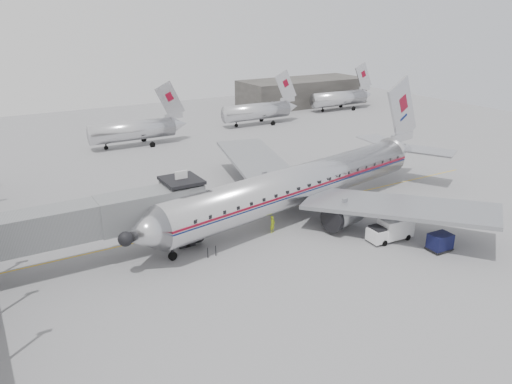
# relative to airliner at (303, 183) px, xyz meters

# --- Properties ---
(ground) EXTENTS (160.00, 160.00, 0.00)m
(ground) POSITION_rel_airliner_xyz_m (-5.06, -4.06, -3.42)
(ground) COLOR slate
(ground) RESTS_ON ground
(hangar) EXTENTS (30.00, 12.00, 6.00)m
(hangar) POSITION_rel_airliner_xyz_m (39.94, 55.94, -0.42)
(hangar) COLOR #33322F
(hangar) RESTS_ON ground
(apron_line) EXTENTS (60.00, 0.15, 0.01)m
(apron_line) POSITION_rel_airliner_xyz_m (-2.06, 1.94, -3.41)
(apron_line) COLOR gold
(apron_line) RESTS_ON ground
(jet_bridge) EXTENTS (21.00, 6.20, 7.10)m
(jet_bridge) POSITION_rel_airliner_xyz_m (-21.72, -0.40, 0.76)
(jet_bridge) COLOR #575A5C
(jet_bridge) RESTS_ON ground
(distant_aircraft_near) EXTENTS (16.39, 3.20, 10.26)m
(distant_aircraft_near) POSITION_rel_airliner_xyz_m (-6.86, 37.94, -0.68)
(distant_aircraft_near) COLOR silver
(distant_aircraft_near) RESTS_ON ground
(distant_aircraft_mid) EXTENTS (16.39, 3.20, 10.26)m
(distant_aircraft_mid) POSITION_rel_airliner_xyz_m (19.14, 41.94, -0.68)
(distant_aircraft_mid) COLOR silver
(distant_aircraft_mid) RESTS_ON ground
(distant_aircraft_far) EXTENTS (16.39, 3.20, 10.26)m
(distant_aircraft_far) POSITION_rel_airliner_xyz_m (43.14, 45.94, -0.68)
(distant_aircraft_far) COLOR silver
(distant_aircraft_far) RESTS_ON ground
(airliner) EXTENTS (42.54, 39.06, 13.58)m
(airliner) POSITION_rel_airliner_xyz_m (0.00, 0.00, 0.00)
(airliner) COLOR silver
(airliner) RESTS_ON ground
(service_van) EXTENTS (4.71, 2.08, 2.17)m
(service_van) POSITION_rel_airliner_xyz_m (3.24, -10.04, -2.28)
(service_van) COLOR white
(service_van) RESTS_ON ground
(baggage_cart_navy) EXTENTS (2.20, 1.72, 1.67)m
(baggage_cart_navy) POSITION_rel_airliner_xyz_m (5.50, -14.06, -2.53)
(baggage_cart_navy) COLOR #0C0F33
(baggage_cart_navy) RESTS_ON ground
(ramp_worker) EXTENTS (0.77, 0.68, 1.77)m
(ramp_worker) POSITION_rel_airliner_xyz_m (-5.67, -2.73, -2.53)
(ramp_worker) COLOR #A3BF16
(ramp_worker) RESTS_ON ground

